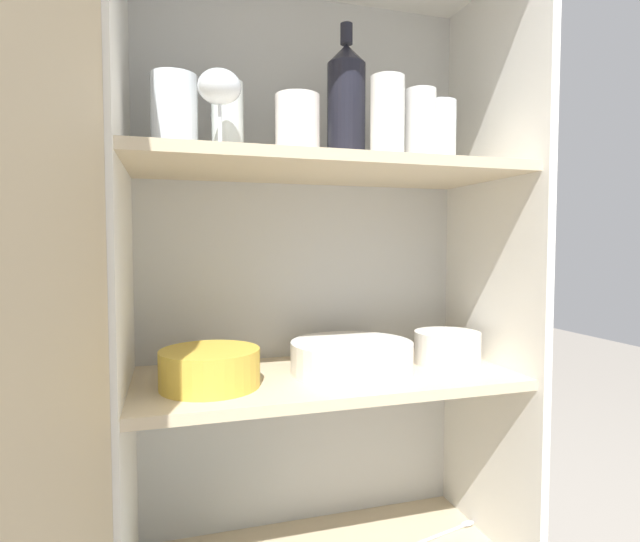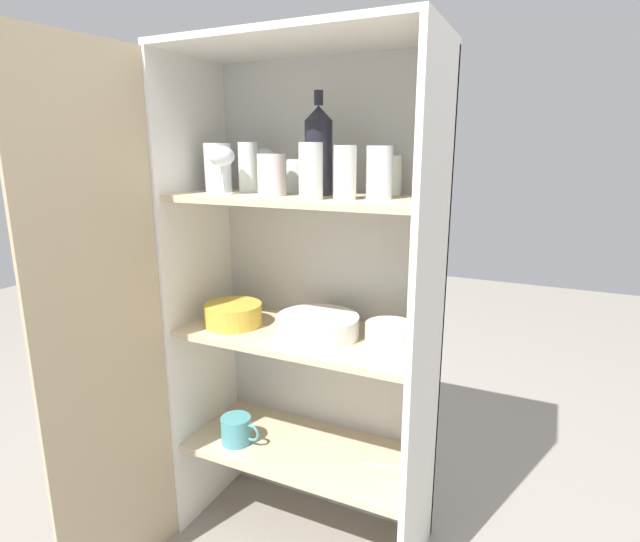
{
  "view_description": "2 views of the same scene",
  "coord_description": "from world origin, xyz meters",
  "px_view_note": "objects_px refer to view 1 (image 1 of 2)",
  "views": [
    {
      "loc": [
        -0.3,
        -0.79,
        0.99
      ],
      "look_at": [
        0.0,
        0.22,
        0.93
      ],
      "focal_mm": 28.0,
      "sensor_mm": 36.0,
      "label": 1
    },
    {
      "loc": [
        0.67,
        -1.12,
        1.27
      ],
      "look_at": [
        0.04,
        0.22,
        0.91
      ],
      "focal_mm": 28.0,
      "sensor_mm": 36.0,
      "label": 2
    }
  ],
  "objects_px": {
    "plate_stack_white": "(352,357)",
    "mixing_bowl_large": "(210,366)",
    "serving_bowl_small": "(447,346)",
    "wine_bottle": "(346,105)"
  },
  "relations": [
    {
      "from": "serving_bowl_small",
      "to": "wine_bottle",
      "type": "bearing_deg",
      "value": 176.51
    },
    {
      "from": "plate_stack_white",
      "to": "mixing_bowl_large",
      "type": "xyz_separation_m",
      "value": [
        -0.29,
        -0.03,
        0.01
      ]
    },
    {
      "from": "wine_bottle",
      "to": "mixing_bowl_large",
      "type": "bearing_deg",
      "value": -170.49
    },
    {
      "from": "mixing_bowl_large",
      "to": "serving_bowl_small",
      "type": "height_order",
      "value": "same"
    },
    {
      "from": "wine_bottle",
      "to": "serving_bowl_small",
      "type": "relative_size",
      "value": 2.0
    },
    {
      "from": "wine_bottle",
      "to": "serving_bowl_small",
      "type": "height_order",
      "value": "wine_bottle"
    },
    {
      "from": "mixing_bowl_large",
      "to": "serving_bowl_small",
      "type": "xyz_separation_m",
      "value": [
        0.51,
        0.03,
        0.0
      ]
    },
    {
      "from": "plate_stack_white",
      "to": "wine_bottle",
      "type": "bearing_deg",
      "value": 105.22
    },
    {
      "from": "plate_stack_white",
      "to": "serving_bowl_small",
      "type": "distance_m",
      "value": 0.23
    },
    {
      "from": "plate_stack_white",
      "to": "mixing_bowl_large",
      "type": "distance_m",
      "value": 0.29
    }
  ]
}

